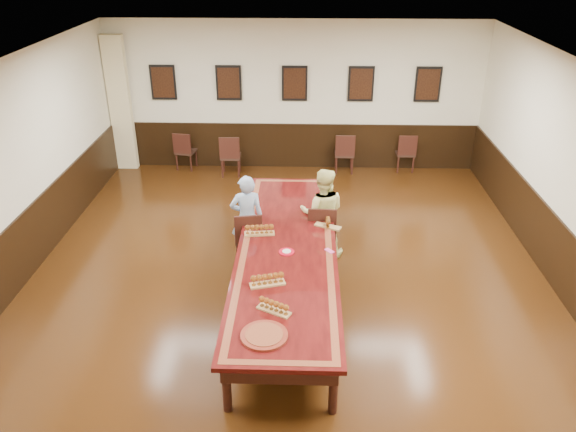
{
  "coord_description": "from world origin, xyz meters",
  "views": [
    {
      "loc": [
        0.23,
        -6.9,
        4.75
      ],
      "look_at": [
        0.0,
        0.5,
        1.0
      ],
      "focal_mm": 35.0,
      "sensor_mm": 36.0,
      "label": 1
    }
  ],
  "objects_px": {
    "chair_woman": "(322,230)",
    "spare_chair_c": "(344,152)",
    "spare_chair_d": "(405,152)",
    "person_woman": "(322,213)",
    "person_man": "(247,218)",
    "spare_chair_a": "(186,150)",
    "chair_man": "(248,236)",
    "spare_chair_b": "(231,155)",
    "conference_table": "(287,256)",
    "carved_platter": "(264,335)"
  },
  "relations": [
    {
      "from": "spare_chair_b",
      "to": "spare_chair_d",
      "type": "distance_m",
      "value": 3.84
    },
    {
      "from": "chair_man",
      "to": "conference_table",
      "type": "relative_size",
      "value": 0.18
    },
    {
      "from": "spare_chair_b",
      "to": "spare_chair_c",
      "type": "bearing_deg",
      "value": -176.97
    },
    {
      "from": "chair_woman",
      "to": "person_woman",
      "type": "xyz_separation_m",
      "value": [
        0.0,
        0.1,
        0.27
      ]
    },
    {
      "from": "conference_table",
      "to": "carved_platter",
      "type": "height_order",
      "value": "carved_platter"
    },
    {
      "from": "person_woman",
      "to": "conference_table",
      "type": "distance_m",
      "value": 1.26
    },
    {
      "from": "spare_chair_b",
      "to": "conference_table",
      "type": "xyz_separation_m",
      "value": [
        1.37,
        -4.47,
        0.16
      ]
    },
    {
      "from": "chair_woman",
      "to": "conference_table",
      "type": "distance_m",
      "value": 1.17
    },
    {
      "from": "chair_man",
      "to": "spare_chair_d",
      "type": "height_order",
      "value": "chair_man"
    },
    {
      "from": "chair_woman",
      "to": "spare_chair_c",
      "type": "xyz_separation_m",
      "value": [
        0.58,
        3.68,
        -0.03
      ]
    },
    {
      "from": "conference_table",
      "to": "carved_platter",
      "type": "relative_size",
      "value": 8.34
    },
    {
      "from": "chair_man",
      "to": "person_man",
      "type": "relative_size",
      "value": 0.63
    },
    {
      "from": "chair_man",
      "to": "carved_platter",
      "type": "height_order",
      "value": "chair_man"
    },
    {
      "from": "chair_man",
      "to": "spare_chair_a",
      "type": "xyz_separation_m",
      "value": [
        -1.76,
        3.94,
        -0.02
      ]
    },
    {
      "from": "spare_chair_d",
      "to": "person_man",
      "type": "xyz_separation_m",
      "value": [
        -3.11,
        -3.88,
        0.29
      ]
    },
    {
      "from": "chair_woman",
      "to": "spare_chair_a",
      "type": "relative_size",
      "value": 1.1
    },
    {
      "from": "spare_chair_a",
      "to": "person_woman",
      "type": "xyz_separation_m",
      "value": [
        2.94,
        -3.66,
        0.31
      ]
    },
    {
      "from": "person_woman",
      "to": "conference_table",
      "type": "relative_size",
      "value": 0.3
    },
    {
      "from": "person_man",
      "to": "person_woman",
      "type": "relative_size",
      "value": 0.97
    },
    {
      "from": "spare_chair_a",
      "to": "person_man",
      "type": "distance_m",
      "value": 4.23
    },
    {
      "from": "chair_man",
      "to": "person_man",
      "type": "xyz_separation_m",
      "value": [
        -0.02,
        0.09,
        0.27
      ]
    },
    {
      "from": "carved_platter",
      "to": "conference_table",
      "type": "bearing_deg",
      "value": 84.66
    },
    {
      "from": "chair_man",
      "to": "spare_chair_a",
      "type": "height_order",
      "value": "chair_man"
    },
    {
      "from": "chair_man",
      "to": "person_woman",
      "type": "xyz_separation_m",
      "value": [
        1.18,
        0.28,
        0.29
      ]
    },
    {
      "from": "chair_woman",
      "to": "spare_chair_c",
      "type": "bearing_deg",
      "value": -96.9
    },
    {
      "from": "spare_chair_d",
      "to": "person_woman",
      "type": "bearing_deg",
      "value": 61.34
    },
    {
      "from": "spare_chair_d",
      "to": "conference_table",
      "type": "relative_size",
      "value": 0.17
    },
    {
      "from": "spare_chair_c",
      "to": "chair_man",
      "type": "bearing_deg",
      "value": 65.6
    },
    {
      "from": "spare_chair_a",
      "to": "person_man",
      "type": "height_order",
      "value": "person_man"
    },
    {
      "from": "spare_chair_b",
      "to": "person_man",
      "type": "distance_m",
      "value": 3.59
    },
    {
      "from": "chair_man",
      "to": "carved_platter",
      "type": "xyz_separation_m",
      "value": [
        0.46,
        -2.84,
        0.32
      ]
    },
    {
      "from": "spare_chair_c",
      "to": "person_man",
      "type": "bearing_deg",
      "value": 64.86
    },
    {
      "from": "spare_chair_a",
      "to": "spare_chair_d",
      "type": "height_order",
      "value": "spare_chair_a"
    },
    {
      "from": "chair_man",
      "to": "spare_chair_c",
      "type": "relative_size",
      "value": 1.01
    },
    {
      "from": "chair_man",
      "to": "spare_chair_c",
      "type": "distance_m",
      "value": 4.23
    },
    {
      "from": "person_woman",
      "to": "person_man",
      "type": "bearing_deg",
      "value": 10.59
    },
    {
      "from": "spare_chair_c",
      "to": "spare_chair_d",
      "type": "distance_m",
      "value": 1.35
    },
    {
      "from": "spare_chair_a",
      "to": "spare_chair_d",
      "type": "xyz_separation_m",
      "value": [
        4.86,
        0.04,
        -0.0
      ]
    },
    {
      "from": "chair_man",
      "to": "spare_chair_b",
      "type": "distance_m",
      "value": 3.68
    },
    {
      "from": "spare_chair_c",
      "to": "conference_table",
      "type": "xyz_separation_m",
      "value": [
        -1.1,
        -4.72,
        0.16
      ]
    },
    {
      "from": "spare_chair_a",
      "to": "spare_chair_b",
      "type": "xyz_separation_m",
      "value": [
        1.04,
        -0.33,
        0.02
      ]
    },
    {
      "from": "chair_woman",
      "to": "carved_platter",
      "type": "xyz_separation_m",
      "value": [
        -0.71,
        -3.02,
        0.29
      ]
    },
    {
      "from": "spare_chair_b",
      "to": "person_woman",
      "type": "height_order",
      "value": "person_woman"
    },
    {
      "from": "conference_table",
      "to": "person_woman",
      "type": "bearing_deg",
      "value": 65.03
    },
    {
      "from": "spare_chair_d",
      "to": "spare_chair_c",
      "type": "bearing_deg",
      "value": 4.02
    },
    {
      "from": "spare_chair_b",
      "to": "person_woman",
      "type": "xyz_separation_m",
      "value": [
        1.9,
        -3.33,
        0.29
      ]
    },
    {
      "from": "chair_woman",
      "to": "spare_chair_d",
      "type": "bearing_deg",
      "value": -114.84
    },
    {
      "from": "spare_chair_c",
      "to": "person_woman",
      "type": "xyz_separation_m",
      "value": [
        -0.57,
        -3.58,
        0.3
      ]
    },
    {
      "from": "spare_chair_c",
      "to": "person_woman",
      "type": "distance_m",
      "value": 3.64
    },
    {
      "from": "person_man",
      "to": "spare_chair_d",
      "type": "bearing_deg",
      "value": -138.26
    }
  ]
}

